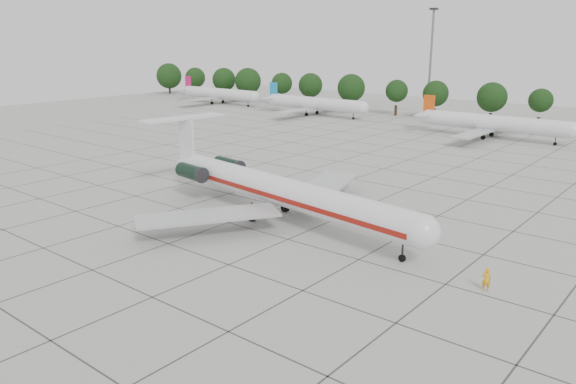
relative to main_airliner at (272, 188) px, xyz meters
The scene contains 9 objects.
ground 7.75m from the main_airliner, 37.21° to the right, with size 260.00×260.00×0.00m, color #A8A8A1.
apron_joints 12.54m from the main_airliner, 62.45° to the left, with size 170.00×170.00×0.02m, color #383838.
main_airliner is the anchor object (origin of this frame).
ground_crew 24.76m from the main_airliner, ahead, with size 0.68×0.45×1.86m, color #F39E0E.
bg_airliner_a 107.46m from the main_airliner, 138.99° to the left, with size 28.24×27.20×7.40m.
bg_airliner_b 81.67m from the main_airliner, 123.48° to the left, with size 28.24×27.20×7.40m.
bg_airliner_c 63.30m from the main_airliner, 89.37° to the left, with size 28.24×27.20×7.40m.
tree_line 81.02m from the main_airliner, 94.30° to the left, with size 249.86×8.44×10.22m.
floodlight_mast 91.74m from the main_airliner, 105.54° to the left, with size 1.60×1.60×25.45m.
Camera 1 is at (32.00, -39.17, 18.74)m, focal length 35.00 mm.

